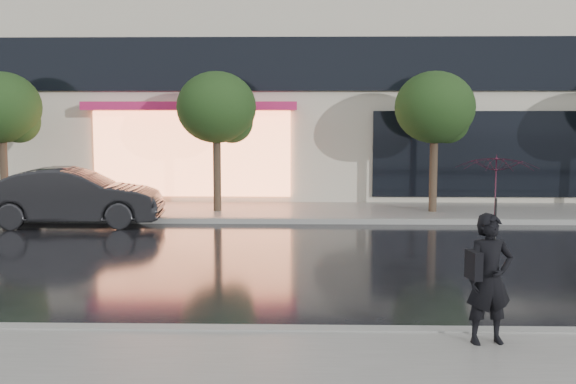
{
  "coord_description": "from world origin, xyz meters",
  "views": [
    {
      "loc": [
        -0.52,
        -9.96,
        2.88
      ],
      "look_at": [
        -0.86,
        3.3,
        1.4
      ],
      "focal_mm": 45.0,
      "sensor_mm": 36.0,
      "label": 1
    }
  ],
  "objects": [
    {
      "name": "ground",
      "position": [
        0.0,
        0.0,
        0.0
      ],
      "size": [
        120.0,
        120.0,
        0.0
      ],
      "primitive_type": "plane",
      "color": "black",
      "rests_on": "ground"
    },
    {
      "name": "sidewalk_far",
      "position": [
        0.0,
        10.25,
        0.06
      ],
      "size": [
        60.0,
        3.5,
        0.12
      ],
      "primitive_type": "cube",
      "color": "slate",
      "rests_on": "ground"
    },
    {
      "name": "curb_near",
      "position": [
        0.0,
        -1.0,
        0.07
      ],
      "size": [
        60.0,
        0.25,
        0.14
      ],
      "primitive_type": "cube",
      "color": "gray",
      "rests_on": "ground"
    },
    {
      "name": "curb_far",
      "position": [
        0.0,
        8.5,
        0.07
      ],
      "size": [
        60.0,
        0.25,
        0.14
      ],
      "primitive_type": "cube",
      "color": "gray",
      "rests_on": "ground"
    },
    {
      "name": "tree_far_west",
      "position": [
        -8.94,
        10.03,
        2.92
      ],
      "size": [
        2.2,
        2.2,
        3.99
      ],
      "color": "#33261C",
      "rests_on": "ground"
    },
    {
      "name": "tree_mid_west",
      "position": [
        -2.94,
        10.03,
        2.92
      ],
      "size": [
        2.2,
        2.2,
        3.99
      ],
      "color": "#33261C",
      "rests_on": "ground"
    },
    {
      "name": "tree_mid_east",
      "position": [
        3.06,
        10.03,
        2.92
      ],
      "size": [
        2.2,
        2.2,
        3.99
      ],
      "color": "#33261C",
      "rests_on": "ground"
    },
    {
      "name": "parked_car",
      "position": [
        -6.42,
        7.99,
        0.73
      ],
      "size": [
        4.56,
        1.88,
        1.47
      ],
      "primitive_type": "imported",
      "rotation": [
        0.0,
        0.0,
        1.65
      ],
      "color": "black",
      "rests_on": "ground"
    },
    {
      "name": "pedestrian_with_umbrella",
      "position": [
        1.7,
        -1.49,
        1.63
      ],
      "size": [
        1.11,
        1.12,
        2.27
      ],
      "rotation": [
        0.0,
        0.0,
        0.21
      ],
      "color": "black",
      "rests_on": "sidewalk_near"
    }
  ]
}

